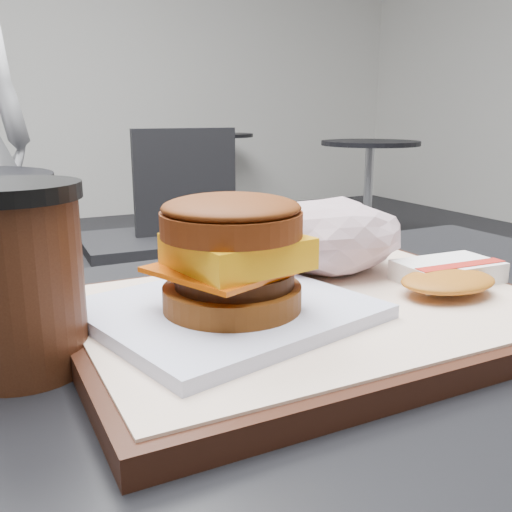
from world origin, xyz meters
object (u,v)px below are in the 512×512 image
(hash_brown, at_px, (448,275))
(serving_tray, at_px, (312,314))
(crumpled_wrapper, at_px, (326,236))
(neighbor_chair, at_px, (156,228))
(breakfast_sandwich, at_px, (231,268))
(coffee_cup, at_px, (17,276))

(hash_brown, bearing_deg, serving_tray, 171.82)
(hash_brown, height_order, crumpled_wrapper, crumpled_wrapper)
(hash_brown, xyz_separation_m, neighbor_chair, (0.26, 1.71, -0.29))
(breakfast_sandwich, height_order, crumpled_wrapper, breakfast_sandwich)
(coffee_cup, height_order, neighbor_chair, coffee_cup)
(neighbor_chair, bearing_deg, hash_brown, -98.69)
(serving_tray, height_order, coffee_cup, coffee_cup)
(serving_tray, xyz_separation_m, hash_brown, (0.13, -0.02, 0.02))
(serving_tray, xyz_separation_m, coffee_cup, (-0.21, 0.02, 0.06))
(breakfast_sandwich, xyz_separation_m, hash_brown, (0.20, -0.01, -0.03))
(serving_tray, relative_size, hash_brown, 3.18)
(serving_tray, xyz_separation_m, breakfast_sandwich, (-0.07, -0.01, 0.05))
(serving_tray, bearing_deg, coffee_cup, 174.72)
(crumpled_wrapper, relative_size, neighbor_chair, 0.18)
(breakfast_sandwich, relative_size, coffee_cup, 1.79)
(neighbor_chair, bearing_deg, coffee_cup, -109.77)
(neighbor_chair, bearing_deg, crumpled_wrapper, -101.43)
(crumpled_wrapper, relative_size, coffee_cup, 1.24)
(serving_tray, bearing_deg, neighbor_chair, 77.10)
(coffee_cup, bearing_deg, serving_tray, -5.28)
(serving_tray, relative_size, crumpled_wrapper, 2.45)
(serving_tray, distance_m, coffee_cup, 0.22)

